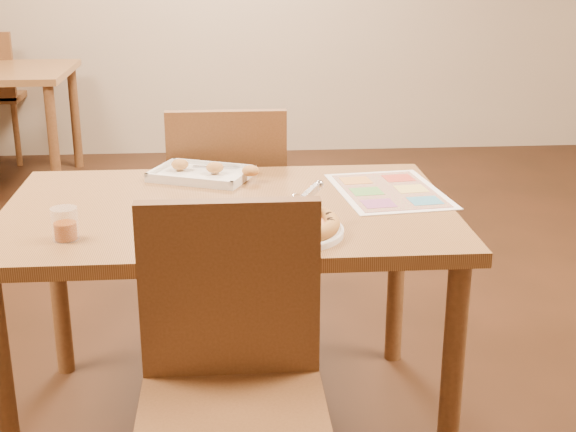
{
  "coord_description": "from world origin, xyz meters",
  "views": [
    {
      "loc": [
        0.0,
        -2.22,
        1.45
      ],
      "look_at": [
        0.16,
        -0.25,
        0.77
      ],
      "focal_mm": 50.0,
      "sensor_mm": 36.0,
      "label": 1
    }
  ],
  "objects": [
    {
      "name": "appetizer_tray",
      "position": [
        -0.07,
        0.3,
        0.73
      ],
      "size": [
        0.37,
        0.31,
        0.06
      ],
      "rotation": [
        0.0,
        0.0,
        -0.4
      ],
      "color": "silver",
      "rests_on": "dining_table"
    },
    {
      "name": "menu",
      "position": [
        0.5,
        0.11,
        0.72
      ],
      "size": [
        0.36,
        0.46,
        0.0
      ],
      "primitive_type": "cube",
      "rotation": [
        0.0,
        0.0,
        0.12
      ],
      "color": "white",
      "rests_on": "dining_table"
    },
    {
      "name": "pizza_cutter",
      "position": [
        0.2,
        -0.21,
        0.8
      ],
      "size": [
        0.11,
        0.11,
        0.08
      ],
      "rotation": [
        0.0,
        0.0,
        0.81
      ],
      "color": "silver",
      "rests_on": "pizza"
    },
    {
      "name": "chair_near",
      "position": [
        0.0,
        -0.6,
        0.57
      ],
      "size": [
        0.42,
        0.42,
        0.47
      ],
      "color": "brown",
      "rests_on": "ground"
    },
    {
      "name": "glass_tumbler",
      "position": [
        -0.42,
        -0.24,
        0.76
      ],
      "size": [
        0.07,
        0.07,
        0.09
      ],
      "rotation": [
        0.0,
        0.0,
        -0.01
      ],
      "color": "#82380A",
      "rests_on": "dining_table"
    },
    {
      "name": "plate",
      "position": [
        0.16,
        -0.25,
        0.73
      ],
      "size": [
        0.37,
        0.37,
        0.02
      ],
      "primitive_type": "cylinder",
      "rotation": [
        0.0,
        0.0,
        0.32
      ],
      "color": "white",
      "rests_on": "dining_table"
    },
    {
      "name": "chair_far",
      "position": [
        -0.0,
        0.6,
        0.57
      ],
      "size": [
        0.42,
        0.42,
        0.47
      ],
      "rotation": [
        0.0,
        0.0,
        3.14
      ],
      "color": "brown",
      "rests_on": "ground"
    },
    {
      "name": "pizza",
      "position": [
        0.16,
        -0.25,
        0.75
      ],
      "size": [
        0.27,
        0.27,
        0.04
      ],
      "rotation": [
        0.0,
        0.0,
        -0.37
      ],
      "color": "#C08F41",
      "rests_on": "plate"
    },
    {
      "name": "dining_table",
      "position": [
        0.0,
        0.0,
        0.63
      ],
      "size": [
        1.3,
        0.85,
        0.72
      ],
      "color": "olive",
      "rests_on": "ground"
    }
  ]
}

